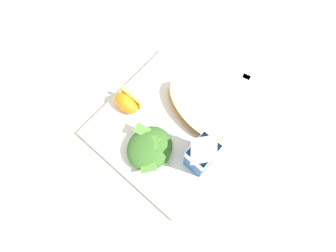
% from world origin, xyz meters
% --- Properties ---
extents(ground, '(3.00, 3.00, 0.00)m').
position_xyz_m(ground, '(0.00, 0.00, 0.00)').
color(ground, beige).
extents(white_plate, '(0.28, 0.28, 0.02)m').
position_xyz_m(white_plate, '(0.00, 0.00, 0.01)').
color(white_plate, white).
rests_on(white_plate, ground).
extents(cheesy_pizza_bread, '(0.11, 0.18, 0.04)m').
position_xyz_m(cheesy_pizza_bread, '(-0.07, 0.02, 0.03)').
color(cheesy_pizza_bread, '#B77F42').
rests_on(cheesy_pizza_bread, white_plate).
extents(green_salad_pile, '(0.10, 0.10, 0.04)m').
position_xyz_m(green_salad_pile, '(0.06, 0.01, 0.04)').
color(green_salad_pile, '#336023').
rests_on(green_salad_pile, white_plate).
extents(milk_carton, '(0.06, 0.04, 0.11)m').
position_xyz_m(milk_carton, '(0.01, 0.10, 0.08)').
color(milk_carton, '#23569E').
rests_on(milk_carton, white_plate).
extents(orange_wedge_front, '(0.04, 0.06, 0.04)m').
position_xyz_m(orange_wedge_front, '(0.02, -0.10, 0.04)').
color(orange_wedge_front, orange).
rests_on(orange_wedge_front, white_plate).
extents(paper_napkin, '(0.12, 0.12, 0.00)m').
position_xyz_m(paper_napkin, '(0.09, 0.20, 0.00)').
color(paper_napkin, white).
rests_on(paper_napkin, ground).
extents(metal_fork, '(0.07, 0.19, 0.01)m').
position_xyz_m(metal_fork, '(-0.21, 0.00, 0.00)').
color(metal_fork, silver).
rests_on(metal_fork, ground).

